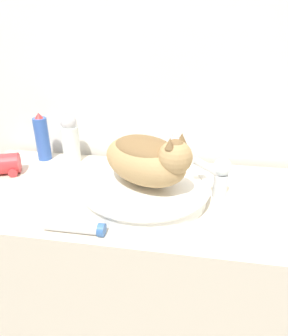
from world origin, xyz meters
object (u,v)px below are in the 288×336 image
(spray_bottle_trigger, at_px, (42,138))
(cream_tube, at_px, (75,227))
(faucet, at_px, (219,174))
(deodorant_stick, at_px, (176,149))
(lotion_bottle_white, at_px, (70,139))
(cat, at_px, (147,158))

(spray_bottle_trigger, relative_size, cream_tube, 1.15)
(faucet, distance_m, deodorant_stick, 0.24)
(lotion_bottle_white, bearing_deg, faucet, -18.45)
(faucet, xyz_separation_m, lotion_bottle_white, (-0.56, 0.19, 0.02))
(cat, xyz_separation_m, lotion_bottle_white, (-0.34, 0.23, -0.05))
(cat, xyz_separation_m, spray_bottle_trigger, (-0.46, 0.23, -0.05))
(cat, relative_size, spray_bottle_trigger, 1.81)
(faucet, height_order, deodorant_stick, deodorant_stick)
(lotion_bottle_white, xyz_separation_m, cream_tube, (0.18, -0.44, -0.08))
(cat, xyz_separation_m, cream_tube, (-0.16, -0.21, -0.12))
(cream_tube, bearing_deg, lotion_bottle_white, 112.43)
(lotion_bottle_white, relative_size, spray_bottle_trigger, 0.98)
(faucet, xyz_separation_m, cream_tube, (-0.38, -0.25, -0.06))
(faucet, relative_size, deodorant_stick, 0.90)
(cat, distance_m, lotion_bottle_white, 0.42)
(deodorant_stick, height_order, lotion_bottle_white, lotion_bottle_white)
(faucet, height_order, spray_bottle_trigger, spray_bottle_trigger)
(lotion_bottle_white, relative_size, cream_tube, 1.13)
(cat, distance_m, cream_tube, 0.29)
(deodorant_stick, xyz_separation_m, spray_bottle_trigger, (-0.54, -0.00, 0.01))
(cream_tube, bearing_deg, deodorant_stick, 61.58)
(faucet, distance_m, spray_bottle_trigger, 0.71)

